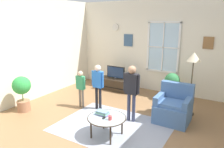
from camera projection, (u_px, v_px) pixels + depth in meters
ground_plane at (98, 128)px, 4.73m from camera, size 5.84×6.73×0.02m
back_wall at (153, 46)px, 6.95m from camera, size 5.24×0.17×2.91m
side_wall_left at (15, 53)px, 5.71m from camera, size 0.12×6.13×2.91m
area_rug at (113, 127)px, 4.77m from camera, size 2.42×1.84×0.01m
tv_stand at (116, 84)px, 7.20m from camera, size 1.12×0.46×0.39m
television at (116, 72)px, 7.09m from camera, size 0.64×0.08×0.42m
armchair at (173, 108)px, 4.98m from camera, size 0.76×0.74×0.87m
coffee_table at (107, 118)px, 4.30m from camera, size 0.79×0.79×0.42m
book_stack at (103, 113)px, 4.39m from camera, size 0.27×0.17×0.09m
cup at (110, 118)px, 4.17m from camera, size 0.07×0.07×0.09m
remote_near_books at (104, 117)px, 4.27m from camera, size 0.08×0.15×0.02m
person_blue_shirt at (98, 82)px, 5.53m from camera, size 0.36×0.16×1.20m
person_black_shirt at (132, 87)px, 4.85m from camera, size 0.40×0.18×1.33m
person_green_shirt at (81, 85)px, 5.69m from camera, size 0.30×0.14×1.00m
potted_plant_by_window at (172, 83)px, 6.25m from camera, size 0.44×0.44×0.81m
potted_plant_corner at (22, 90)px, 5.46m from camera, size 0.46×0.46×0.93m
floor_lamp at (193, 63)px, 5.08m from camera, size 0.32×0.32×1.57m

